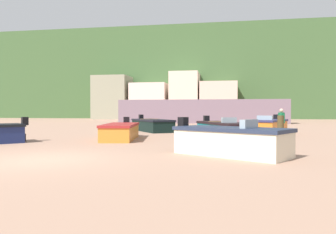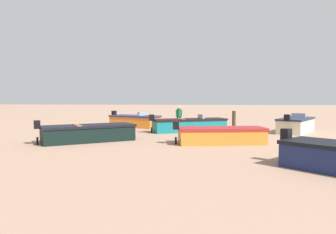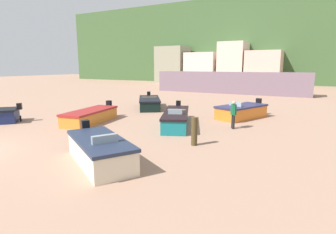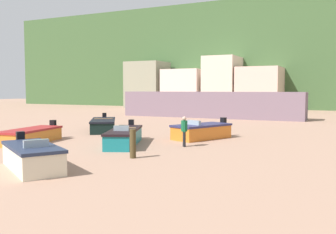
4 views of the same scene
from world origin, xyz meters
name	(u,v)px [view 4 (image 4 of 4)]	position (x,y,z in m)	size (l,w,h in m)	color
headland_hill	(258,61)	(0.00, 66.00, 8.57)	(90.00, 32.00, 17.15)	#3B5930
harbor_pier	(209,105)	(2.88, 30.00, 1.39)	(19.82, 2.40, 2.78)	slate
townhouse_left	(147,85)	(-13.97, 46.69, 3.77)	(6.06, 5.37, 7.54)	gray
townhouse_centre	(186,89)	(-7.21, 47.27, 3.08)	(6.15, 6.54, 6.15)	beige
townhouse_centre_right	(223,83)	(-1.10, 47.07, 3.98)	(4.77, 6.13, 7.96)	beige
townhouse_far_right	(261,89)	(4.59, 47.45, 3.12)	(6.03, 6.90, 6.23)	beige
boat_cream_0	(32,157)	(5.75, 2.00, 0.49)	(4.11, 3.35, 1.27)	beige
boat_black_1	(103,125)	(0.37, 14.14, 0.44)	(3.98, 4.84, 1.19)	black
boat_orange_2	(202,131)	(8.37, 13.26, 0.47)	(3.10, 4.18, 1.23)	orange
boat_orange_4	(30,136)	(0.18, 7.32, 0.41)	(2.18, 4.62, 1.13)	orange
boat_teal_5	(124,137)	(5.45, 8.99, 0.45)	(3.22, 5.17, 1.19)	#167279
mooring_post_near_water	(133,144)	(7.96, 5.75, 0.65)	(0.28, 0.28, 1.29)	#45371E
beach_walker_foreground	(184,129)	(8.67, 9.87, 0.95)	(0.46, 0.50, 1.62)	black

